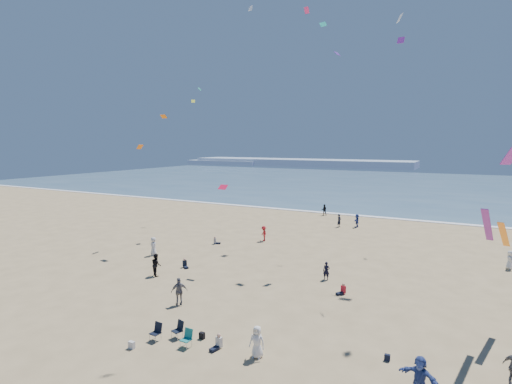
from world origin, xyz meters
The scene contains 12 objects.
ground centered at (0.00, 0.00, 0.00)m, with size 220.00×220.00×0.00m, color tan.
ocean centered at (0.00, 95.00, 0.03)m, with size 220.00×100.00×0.06m, color #476B84.
surf_line centered at (0.00, 45.00, 0.04)m, with size 220.00×1.20×0.08m, color white.
headland_far centered at (-60.00, 170.00, 1.60)m, with size 110.00×20.00×3.20m, color #7A8EA8.
headland_near centered at (-100.00, 165.00, 1.00)m, with size 40.00×14.00×2.00m, color #7A8EA8.
standing_flyers centered at (2.40, 14.67, 0.90)m, with size 31.77×51.32×1.91m.
seated_group centered at (-0.64, 7.95, 0.42)m, with size 17.61×27.43×0.84m.
chair_cluster centered at (0.56, 0.77, 0.50)m, with size 2.63×1.50×1.00m.
white_tote centered at (-0.96, -0.83, 0.20)m, with size 0.35×0.20×0.40m, color silver.
black_backpack centered at (1.78, 1.86, 0.19)m, with size 0.30×0.22×0.38m, color black.
navy_bag centered at (11.53, 4.44, 0.17)m, with size 0.28×0.18×0.34m, color black.
kites_aloft centered at (9.03, 13.36, 14.68)m, with size 43.36×39.46×26.50m.
Camera 1 is at (14.63, -15.72, 11.08)m, focal length 28.00 mm.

